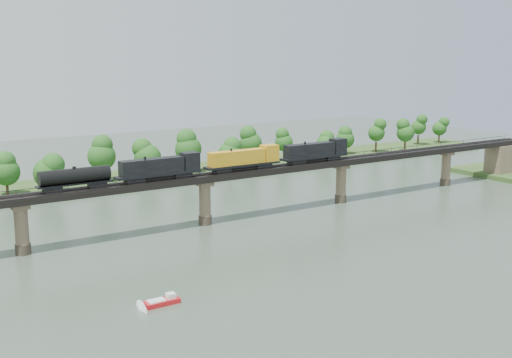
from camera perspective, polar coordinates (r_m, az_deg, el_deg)
ground at (r=121.82m, az=2.28°, el=-7.16°), size 400.00×400.00×0.00m
far_bank at (r=195.01m, az=-12.29°, el=-0.16°), size 300.00×24.00×1.60m
bridge at (r=144.94m, az=-4.57°, el=-1.95°), size 236.00×30.00×11.50m
bridge_superstructure at (r=143.63m, az=-4.61°, el=0.51°), size 220.00×4.90×0.75m
far_treeline at (r=186.75m, az=-14.25°, el=1.76°), size 289.06×17.54×13.60m
freight_train at (r=144.74m, az=-3.52°, el=1.51°), size 77.41×3.02×5.33m
motorboat at (r=101.91m, az=-8.33°, el=-10.71°), size 5.61×2.06×1.57m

